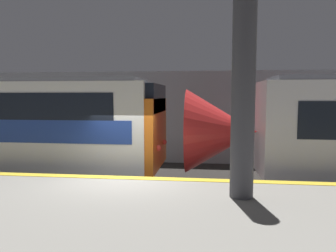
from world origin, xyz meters
name	(u,v)px	position (x,y,z in m)	size (l,w,h in m)	color
ground_plane	(127,214)	(0.00, 0.00, 0.00)	(120.00, 120.00, 0.00)	#282623
platform	(94,236)	(0.00, -2.47, 0.50)	(40.00, 4.93, 1.01)	gray
station_rear_barrier	(163,117)	(0.00, 6.76, 2.08)	(50.00, 0.15, 4.15)	#939399
support_pillar_near	(243,96)	(2.72, -1.37, 3.03)	(0.47, 0.47, 4.06)	#47474C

